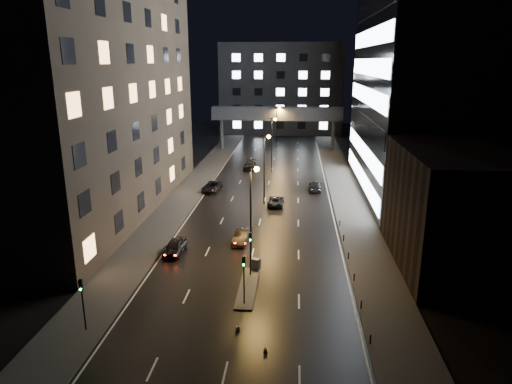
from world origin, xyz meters
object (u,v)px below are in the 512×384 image
car_toward_a (276,201)px  car_away_b (242,236)px  car_away_c (212,187)px  car_toward_b (315,186)px  car_away_a (175,247)px  utility_cabinet (256,264)px  car_away_d (250,166)px

car_toward_a → car_away_b: bearing=79.1°
car_away_c → car_toward_b: car_toward_b is taller
car_toward_a → car_toward_b: (5.99, 8.51, 0.08)m
car_away_a → car_away_b: bearing=32.1°
car_away_c → utility_cabinet: 29.82m
car_away_b → car_toward_b: 24.71m
car_away_a → car_away_d: car_away_a is taller
car_away_d → utility_cabinet: size_ratio=4.50×
car_away_d → car_away_c: bearing=-105.5°
car_toward_a → car_away_a: bearing=62.7°
car_away_b → utility_cabinet: car_away_b is taller
car_away_a → car_away_c: (-0.45, 24.77, -0.04)m
car_away_a → car_toward_b: size_ratio=0.90×
car_away_c → car_toward_a: (10.59, -6.55, -0.07)m
car_away_c → car_toward_b: (16.58, 1.95, 0.00)m
car_away_c → car_away_d: bearing=79.1°
car_away_a → car_away_c: bearing=94.2°
car_away_a → car_away_d: bearing=87.4°
car_away_c → car_toward_b: bearing=12.1°
car_away_c → car_away_d: 16.29m
car_away_a → car_toward_b: bearing=62.1°
car_away_a → car_toward_a: (10.13, 18.22, -0.12)m
car_away_c → car_away_a: bearing=-83.6°
car_away_b → utility_cabinet: (2.20, -7.29, -0.01)m
car_toward_b → utility_cabinet: (-7.04, -30.21, -0.01)m
car_away_d → car_toward_b: size_ratio=1.02×
car_away_b → car_toward_b: car_away_b is taller
car_toward_b → utility_cabinet: 31.02m
car_away_a → utility_cabinet: (9.08, -3.48, -0.05)m
car_away_a → car_toward_b: (16.12, 26.72, -0.04)m
car_away_d → car_toward_a: 22.99m
car_away_a → car_away_b: (6.88, 3.81, -0.04)m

